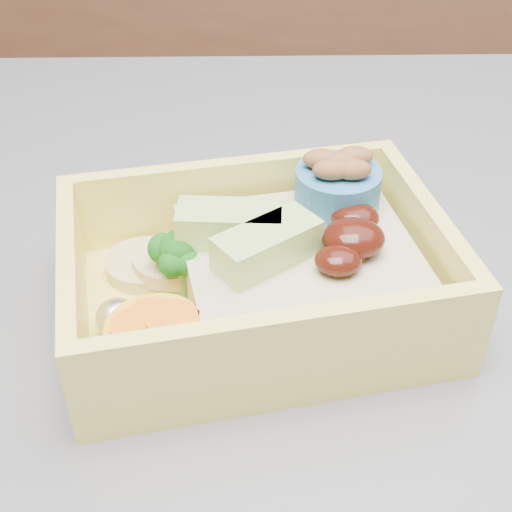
{
  "coord_description": "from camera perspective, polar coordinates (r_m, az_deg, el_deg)",
  "views": [
    {
      "loc": [
        0.12,
        -0.34,
        1.19
      ],
      "look_at": [
        0.13,
        -0.05,
        0.96
      ],
      "focal_mm": 50.0,
      "sensor_mm": 36.0,
      "label": 1
    }
  ],
  "objects": [
    {
      "name": "bento_box",
      "position": [
        0.39,
        0.82,
        -1.25
      ],
      "size": [
        0.23,
        0.18,
        0.07
      ],
      "rotation": [
        0.0,
        0.0,
        0.19
      ],
      "color": "#FFEE69",
      "rests_on": "island"
    }
  ]
}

